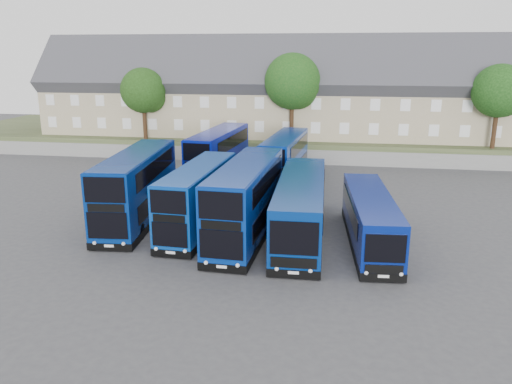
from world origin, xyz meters
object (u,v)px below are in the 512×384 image
object	(u,v)px
dd_front_left	(137,188)
coach_east_a	(301,208)
tree_mid	(294,84)
tree_west	(145,92)
tree_east	(500,93)
dd_front_mid	(199,199)

from	to	relation	value
dd_front_left	coach_east_a	size ratio (longest dim) A/B	0.89
tree_mid	dd_front_left	bearing A→B (deg)	-111.80
coach_east_a	tree_west	size ratio (longest dim) A/B	1.73
tree_east	dd_front_left	bearing A→B (deg)	-143.61
coach_east_a	tree_east	size ratio (longest dim) A/B	1.62
dd_front_left	tree_west	size ratio (longest dim) A/B	1.54
coach_east_a	tree_mid	xyz separation A→B (m)	(-2.50, 22.77, 6.30)
tree_west	tree_mid	xyz separation A→B (m)	(16.00, 0.50, 1.02)
coach_east_a	tree_east	xyz separation A→B (m)	(17.50, 22.27, 5.62)
dd_front_left	tree_east	xyz separation A→B (m)	(28.64, 21.11, 5.12)
tree_west	coach_east_a	bearing A→B (deg)	-50.28
tree_mid	tree_east	world-z (taller)	tree_mid
coach_east_a	tree_west	bearing A→B (deg)	128.59
tree_mid	tree_east	size ratio (longest dim) A/B	1.12
tree_east	tree_west	bearing A→B (deg)	-180.00
coach_east_a	tree_mid	distance (m)	23.76
tree_east	coach_east_a	bearing A→B (deg)	-128.16
dd_front_left	tree_west	xyz separation A→B (m)	(-7.36, 21.11, 4.78)
dd_front_mid	tree_west	distance (m)	25.63
dd_front_left	coach_east_a	xyz separation A→B (m)	(11.14, -1.16, -0.50)
dd_front_mid	tree_west	xyz separation A→B (m)	(-11.92, 22.12, 5.03)
dd_front_left	tree_mid	distance (m)	23.98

